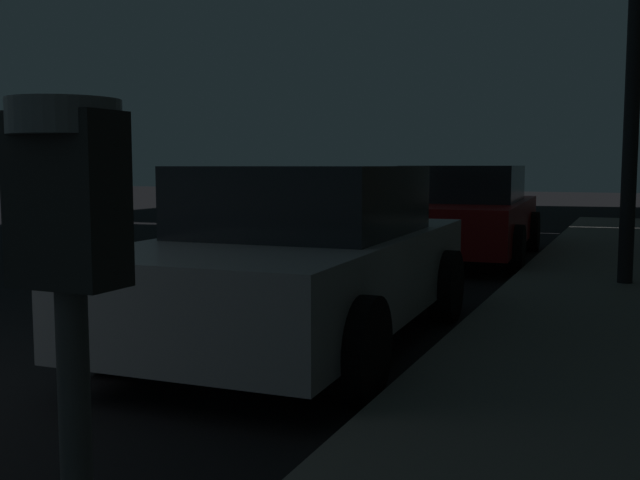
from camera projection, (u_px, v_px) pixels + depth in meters
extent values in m
cube|color=#333333|center=(67.00, 200.00, 1.26)|extent=(0.19, 0.11, 0.30)
cylinder|color=#999EA5|center=(65.00, 117.00, 1.25)|extent=(0.19, 0.19, 0.06)
cube|color=black|center=(41.00, 176.00, 1.28)|extent=(0.01, 0.08, 0.11)
cube|color=#B7B7BF|center=(303.00, 273.00, 5.94)|extent=(1.92, 4.14, 0.64)
cube|color=#1E2328|center=(307.00, 201.00, 5.95)|extent=(1.63, 1.98, 0.56)
cylinder|color=black|center=(269.00, 275.00, 7.46)|extent=(0.24, 0.67, 0.66)
cylinder|color=black|center=(446.00, 286.00, 6.81)|extent=(0.24, 0.67, 0.66)
cylinder|color=black|center=(114.00, 326.00, 5.12)|extent=(0.24, 0.67, 0.66)
cylinder|color=black|center=(360.00, 349.00, 4.47)|extent=(0.24, 0.67, 0.66)
cube|color=maroon|center=(463.00, 222.00, 11.37)|extent=(2.06, 4.67, 0.64)
cube|color=#1E2328|center=(465.00, 184.00, 11.36)|extent=(1.71, 2.18, 0.56)
cylinder|color=black|center=(424.00, 228.00, 13.04)|extent=(0.25, 0.67, 0.66)
cylinder|color=black|center=(532.00, 231.00, 12.41)|extent=(0.25, 0.67, 0.66)
cylinder|color=black|center=(381.00, 244.00, 10.39)|extent=(0.25, 0.67, 0.66)
cylinder|color=black|center=(516.00, 249.00, 9.76)|extent=(0.25, 0.67, 0.66)
cylinder|color=black|center=(634.00, 49.00, 7.87)|extent=(0.16, 0.16, 5.04)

